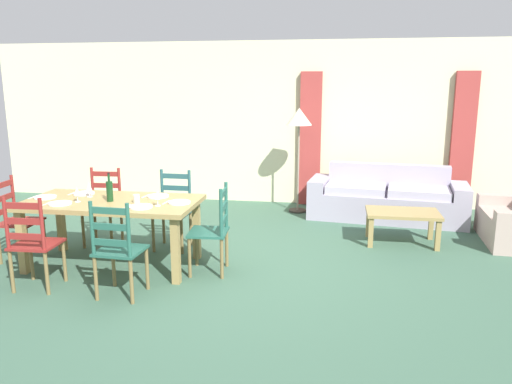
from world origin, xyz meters
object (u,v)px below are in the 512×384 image
at_px(wine_glass_far_left, 89,187).
at_px(dining_table, 111,208).
at_px(dining_chair_near_left, 33,243).
at_px(standing_lamp, 299,123).
at_px(dining_chair_head_west, 16,219).
at_px(dining_chair_head_east, 213,230).
at_px(coffee_table, 402,216).
at_px(wine_bottle, 110,191).
at_px(coffee_cup_primary, 136,199).
at_px(wine_glass_near_right, 157,196).
at_px(couch, 387,199).
at_px(dining_chair_far_right, 173,210).
at_px(dining_chair_near_right, 118,249).
at_px(wine_glass_near_left, 77,192).
at_px(dining_chair_far_left, 103,207).

bearing_deg(wine_glass_far_left, dining_table, -22.29).
distance_m(dining_chair_near_left, standing_lamp, 4.28).
height_order(dining_chair_head_west, dining_chair_head_east, same).
bearing_deg(dining_chair_head_east, coffee_table, 32.39).
relative_size(wine_bottle, coffee_cup_primary, 3.51).
height_order(wine_glass_near_right, couch, wine_glass_near_right).
xyz_separation_m(dining_chair_near_left, coffee_table, (3.75, 2.08, -0.12)).
xyz_separation_m(wine_bottle, coffee_table, (3.27, 1.37, -0.51)).
bearing_deg(coffee_table, dining_chair_head_east, -147.61).
xyz_separation_m(dining_table, wine_glass_far_left, (-0.31, 0.13, 0.20)).
bearing_deg(couch, wine_glass_near_right, -133.87).
height_order(dining_chair_far_right, couch, dining_chair_far_right).
xyz_separation_m(dining_chair_near_right, wine_glass_near_left, (-0.75, 0.66, 0.38)).
distance_m(coffee_cup_primary, standing_lamp, 3.24).
relative_size(dining_table, wine_glass_near_right, 11.80).
xyz_separation_m(dining_chair_near_left, dining_chair_head_east, (1.62, 0.73, 0.00)).
height_order(dining_chair_head_east, wine_glass_far_left, dining_chair_head_east).
bearing_deg(dining_chair_head_east, wine_glass_far_left, 174.43).
xyz_separation_m(wine_glass_near_right, standing_lamp, (1.24, 2.89, 0.55)).
distance_m(dining_table, couch, 4.11).
bearing_deg(dining_chair_head_east, dining_chair_head_west, 179.30).
bearing_deg(dining_chair_far_left, dining_table, -57.55).
relative_size(coffee_cup_primary, couch, 0.04).
bearing_deg(coffee_table, coffee_cup_primary, -154.73).
bearing_deg(standing_lamp, couch, -7.76).
bearing_deg(wine_bottle, wine_glass_near_right, -11.20).
bearing_deg(dining_chair_head_east, dining_chair_far_left, 155.17).
bearing_deg(dining_chair_head_west, wine_glass_near_right, -5.40).
bearing_deg(wine_glass_far_left, couch, 34.60).
bearing_deg(coffee_table, couch, 93.76).
xyz_separation_m(dining_chair_near_right, coffee_cup_primary, (-0.10, 0.72, 0.32)).
bearing_deg(dining_chair_far_left, dining_chair_near_left, -90.21).
distance_m(dining_chair_far_right, couch, 3.30).
relative_size(dining_chair_near_right, wine_glass_far_left, 5.96).
relative_size(dining_chair_near_left, dining_chair_head_west, 1.00).
relative_size(wine_glass_near_left, wine_glass_far_left, 1.00).
height_order(wine_glass_far_left, couch, wine_glass_far_left).
relative_size(wine_glass_far_left, coffee_cup_primary, 1.79).
height_order(dining_table, dining_chair_near_right, dining_chair_near_right).
xyz_separation_m(dining_chair_far_right, coffee_table, (2.82, 0.61, -0.12)).
bearing_deg(dining_chair_near_right, wine_glass_far_left, 128.96).
relative_size(dining_table, dining_chair_far_right, 1.98).
bearing_deg(coffee_table, wine_glass_near_left, -157.96).
bearing_deg(wine_glass_far_left, dining_chair_near_right, -51.04).
height_order(dining_table, wine_bottle, wine_bottle).
distance_m(wine_bottle, couch, 4.15).
relative_size(coffee_table, standing_lamp, 0.55).
distance_m(dining_chair_near_left, wine_glass_near_right, 1.28).
height_order(dining_chair_near_left, dining_chair_near_right, same).
bearing_deg(dining_chair_far_right, dining_chair_near_left, -122.33).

